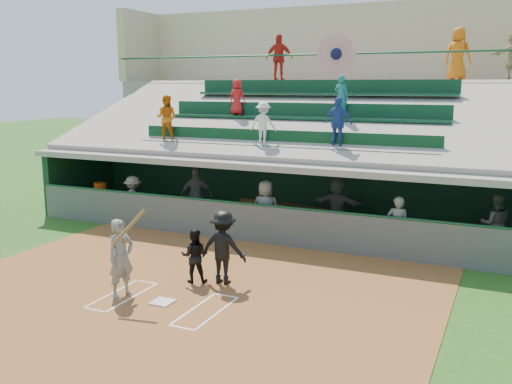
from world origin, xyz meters
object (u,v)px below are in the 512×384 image
at_px(batter_at_plate, 121,258).
at_px(home_plate, 163,302).
at_px(white_table, 103,204).
at_px(water_cooler, 100,189).
at_px(catcher, 194,256).

bearing_deg(batter_at_plate, home_plate, 1.39).
relative_size(home_plate, batter_at_plate, 0.22).
relative_size(white_table, water_cooler, 1.90).
xyz_separation_m(home_plate, water_cooler, (-6.48, 5.93, 0.91)).
distance_m(catcher, water_cooler, 7.89).
distance_m(batter_at_plate, water_cooler, 8.10).
height_order(catcher, white_table, catcher).
height_order(home_plate, white_table, white_table).
relative_size(catcher, water_cooler, 2.97).
xyz_separation_m(home_plate, batter_at_plate, (-1.00, -0.02, 0.84)).
relative_size(batter_at_plate, water_cooler, 4.68).
distance_m(home_plate, white_table, 8.78).
distance_m(batter_at_plate, white_table, 8.10).
bearing_deg(catcher, white_table, -60.25).
distance_m(home_plate, catcher, 1.51).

